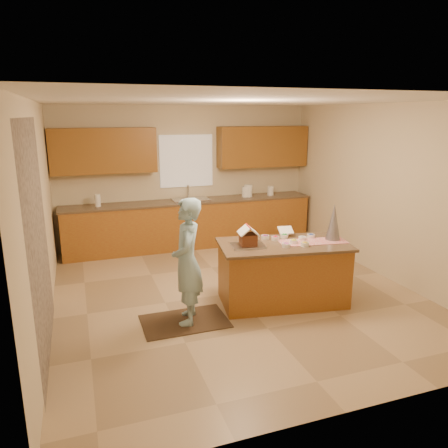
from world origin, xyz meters
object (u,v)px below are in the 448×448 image
Objects in this scene: boy at (187,261)px; island_base at (283,274)px; gingerbread_house at (248,238)px; tinsel_tree at (334,222)px.

island_base is at bearing 112.99° from boy.
gingerbread_house is at bearing 118.49° from boy.
gingerbread_house is at bearing 175.38° from tinsel_tree.
island_base is 0.76m from gingerbread_house.
tinsel_tree is 1.72× the size of gingerbread_house.
island_base is 1.44m from boy.
tinsel_tree is (0.72, -0.07, 0.70)m from island_base.
tinsel_tree is at bearing 3.67° from island_base.
boy is at bearing -168.58° from gingerbread_house.
island_base is 3.27× the size of tinsel_tree.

